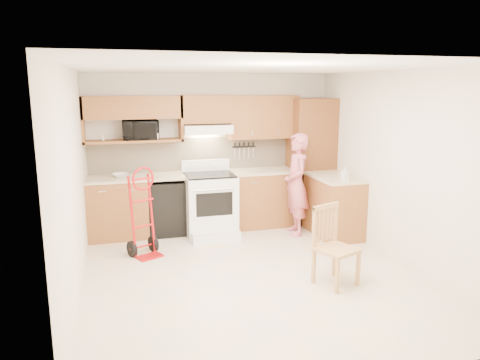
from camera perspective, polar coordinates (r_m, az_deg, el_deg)
name	(u,v)px	position (r m, az deg, el deg)	size (l,w,h in m)	color
floor	(251,275)	(5.79, 1.37, -11.80)	(4.00, 4.50, 0.02)	beige
ceiling	(252,67)	(5.32, 1.50, 13.98)	(4.00, 4.50, 0.02)	white
wall_back	(211,151)	(7.57, -3.61, 3.70)	(4.00, 0.02, 2.50)	#F3E4CB
wall_front	(344,234)	(3.39, 12.83, -6.59)	(4.00, 0.02, 2.50)	#F3E4CB
wall_left	(72,186)	(5.20, -20.25, -0.66)	(0.02, 4.50, 2.50)	#F3E4CB
wall_right	(398,168)	(6.30, 19.20, 1.45)	(0.02, 4.50, 2.50)	#F3E4CB
backsplash	(212,154)	(7.56, -3.57, 3.30)	(3.92, 0.03, 0.55)	beige
lower_cab_left	(118,209)	(7.26, -15.07, -3.47)	(0.90, 0.60, 0.90)	brown
dishwasher	(167,207)	(7.31, -9.17, -3.32)	(0.60, 0.60, 0.85)	black
lower_cab_right	(264,198)	(7.65, 3.05, -2.32)	(1.14, 0.60, 0.90)	brown
countertop_left	(136,178)	(7.16, -12.87, 0.29)	(1.50, 0.63, 0.04)	beige
countertop_right	(265,171)	(7.55, 3.09, 1.14)	(1.14, 0.63, 0.04)	beige
cab_return_right	(333,207)	(7.27, 11.61, -3.30)	(0.60, 1.00, 0.90)	brown
countertop_return	(335,177)	(7.16, 11.77, 0.34)	(0.63, 1.00, 0.04)	beige
pantry_tall	(310,161)	(7.83, 8.80, 2.36)	(0.70, 0.60, 2.10)	brown
upper_cab_left	(132,107)	(7.17, -13.31, 8.83)	(1.50, 0.33, 0.34)	brown
upper_shelf_mw	(134,141)	(7.21, -13.12, 4.78)	(1.50, 0.33, 0.04)	brown
upper_cab_center	(206,109)	(7.31, -4.32, 8.84)	(0.76, 0.33, 0.44)	brown
upper_cab_right	(262,117)	(7.57, 2.83, 7.89)	(1.14, 0.33, 0.70)	brown
range_hood	(207,129)	(7.27, -4.18, 6.38)	(0.76, 0.46, 0.14)	white
knife_strip	(244,150)	(7.65, 0.51, 3.73)	(0.40, 0.05, 0.29)	black
microwave	(140,130)	(7.20, -12.35, 6.15)	(0.53, 0.36, 0.30)	black
range	(211,199)	(7.10, -3.69, -2.45)	(0.77, 1.02, 1.14)	white
person	(296,184)	(7.14, 7.08, -0.55)	(0.58, 0.38, 1.60)	#C6606D
hand_truck	(145,217)	(6.33, -11.84, -4.50)	(0.44, 0.40, 1.12)	#B61013
dining_chair	(337,246)	(5.46, 12.00, -8.14)	(0.42, 0.46, 0.94)	tan
soap_bottle	(345,173)	(6.87, 13.00, 0.85)	(0.09, 0.09, 0.21)	white
bowl	(120,175)	(7.15, -14.75, 0.57)	(0.23, 0.23, 0.06)	white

